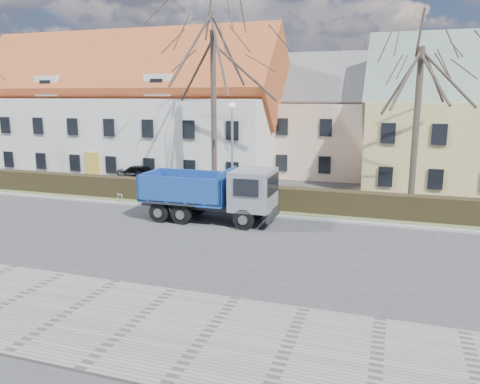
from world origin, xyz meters
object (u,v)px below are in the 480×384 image
(streetlight, at_px, (232,153))
(parked_car_a, at_px, (145,174))
(dump_truck, at_px, (204,193))
(cart_frame, at_px, (118,198))

(streetlight, distance_m, parked_car_a, 9.40)
(dump_truck, height_order, streetlight, streetlight)
(streetlight, xyz_separation_m, parked_car_a, (-8.22, 3.92, -2.33))
(streetlight, bearing_deg, cart_frame, -161.39)
(streetlight, distance_m, cart_frame, 7.50)
(dump_truck, height_order, cart_frame, dump_truck)
(dump_truck, bearing_deg, streetlight, 88.67)
(dump_truck, distance_m, streetlight, 4.52)
(streetlight, relative_size, cart_frame, 8.48)
(dump_truck, height_order, parked_car_a, dump_truck)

